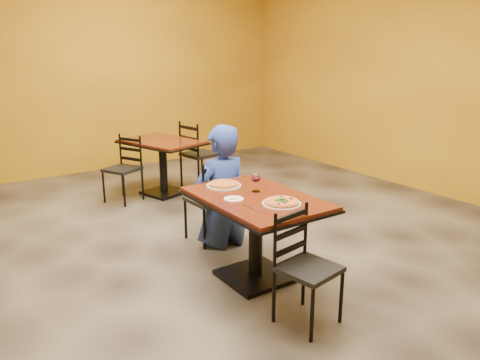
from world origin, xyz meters
TOP-DOWN VIEW (x-y plane):
  - floor at (0.00, 0.00)m, footprint 7.00×8.00m
  - wall_back at (0.00, 4.00)m, footprint 7.00×0.01m
  - wall_right at (3.50, 0.00)m, footprint 0.01×8.00m
  - table_main at (0.00, -0.50)m, footprint 0.83×1.23m
  - table_second at (0.42, 2.21)m, footprint 1.03×1.27m
  - chair_main_near at (-0.09, -1.27)m, footprint 0.44×0.44m
  - chair_main_far at (0.11, 0.47)m, footprint 0.42×0.42m
  - chair_second_left at (-0.16, 2.21)m, footprint 0.52×0.52m
  - chair_second_right at (1.00, 2.21)m, footprint 0.50×0.50m
  - diner at (0.17, 0.32)m, footprint 0.63×0.43m
  - plate_main at (0.05, -0.78)m, footprint 0.31×0.31m
  - pizza_main at (0.05, -0.78)m, footprint 0.28×0.28m
  - plate_far at (-0.06, -0.09)m, footprint 0.31×0.31m
  - pizza_far at (-0.06, -0.09)m, footprint 0.28×0.28m
  - side_plate at (-0.20, -0.46)m, footprint 0.16×0.16m
  - dip at (-0.20, -0.46)m, footprint 0.09×0.09m
  - wine_glass at (0.08, -0.39)m, footprint 0.08×0.08m
  - fork at (-0.21, -0.71)m, footprint 0.02×0.19m
  - knife at (0.25, -0.76)m, footprint 0.13×0.18m

SIDE VIEW (x-z plane):
  - floor at x=0.00m, z-range -0.01..0.01m
  - chair_main_near at x=-0.09m, z-range 0.00..0.85m
  - chair_second_left at x=-0.16m, z-range 0.00..0.86m
  - chair_main_far at x=0.11m, z-range 0.00..0.87m
  - chair_second_right at x=1.00m, z-range 0.00..0.96m
  - table_second at x=0.42m, z-range 0.18..0.93m
  - table_main at x=0.00m, z-range 0.18..0.93m
  - diner at x=0.17m, z-range 0.00..1.23m
  - fork at x=-0.21m, z-range 0.75..0.75m
  - knife at x=0.25m, z-range 0.75..0.75m
  - plate_main at x=0.05m, z-range 0.75..0.76m
  - plate_far at x=-0.06m, z-range 0.75..0.76m
  - side_plate at x=-0.20m, z-range 0.75..0.76m
  - dip at x=-0.20m, z-range 0.76..0.77m
  - pizza_main at x=0.05m, z-range 0.76..0.78m
  - pizza_far at x=-0.06m, z-range 0.76..0.78m
  - wine_glass at x=0.08m, z-range 0.75..0.93m
  - wall_back at x=0.00m, z-range 0.00..3.00m
  - wall_right at x=3.50m, z-range 0.00..3.00m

